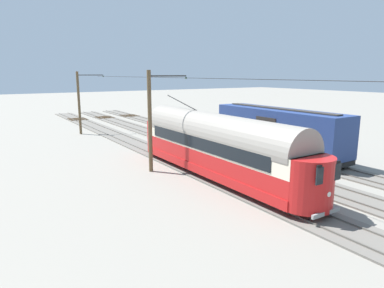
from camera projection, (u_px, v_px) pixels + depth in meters
name	position (u px, v px, depth m)	size (l,w,h in m)	color
ground_plane	(225.00, 157.00, 28.72)	(220.00, 220.00, 0.00)	gray
track_streetcar_siding	(259.00, 150.00, 31.17)	(2.80, 80.00, 0.18)	#666059
track_adjacent_siding	(223.00, 156.00, 28.97)	(2.80, 80.00, 0.18)	#666059
track_third_siding	(181.00, 162.00, 26.77)	(2.80, 80.00, 0.18)	#666059
vintage_streetcar	(215.00, 144.00, 22.62)	(2.65, 17.42, 5.01)	red
coach_adjacent	(278.00, 130.00, 29.01)	(2.96, 12.70, 3.85)	navy
catenary_pole_foreground	(80.00, 102.00, 38.98)	(3.18, 0.28, 7.09)	brown
catenary_pole_mid_near	(151.00, 119.00, 23.84)	(3.18, 0.28, 7.09)	brown
overhead_wire_run	(179.00, 78.00, 25.42)	(2.97, 40.74, 0.18)	black
track_end_bumper	(159.00, 132.00, 38.58)	(1.80, 0.60, 0.80)	#B2A519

